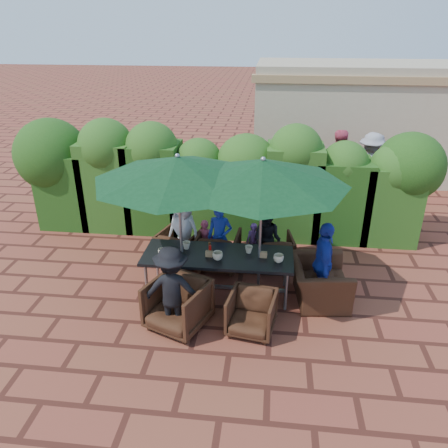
# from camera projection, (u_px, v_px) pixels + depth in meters

# --- Properties ---
(ground) EXTENTS (80.00, 80.00, 0.00)m
(ground) POSITION_uv_depth(u_px,v_px,m) (207.00, 287.00, 7.74)
(ground) COLOR brown
(ground) RESTS_ON ground
(dining_table) EXTENTS (2.50, 0.90, 0.75)m
(dining_table) POSITION_uv_depth(u_px,v_px,m) (218.00, 259.00, 7.30)
(dining_table) COLOR black
(dining_table) RESTS_ON ground
(umbrella_left) EXTENTS (2.70, 2.70, 2.46)m
(umbrella_left) POSITION_uv_depth(u_px,v_px,m) (178.00, 169.00, 6.72)
(umbrella_left) COLOR gray
(umbrella_left) RESTS_ON ground
(umbrella_right) EXTENTS (2.68, 2.68, 2.46)m
(umbrella_right) POSITION_uv_depth(u_px,v_px,m) (263.00, 173.00, 6.56)
(umbrella_right) COLOR gray
(umbrella_right) RESTS_ON ground
(chair_far_left) EXTENTS (0.87, 0.84, 0.73)m
(chair_far_left) POSITION_uv_depth(u_px,v_px,m) (179.00, 246.00, 8.38)
(chair_far_left) COLOR black
(chair_far_left) RESTS_ON ground
(chair_far_mid) EXTENTS (0.82, 0.78, 0.79)m
(chair_far_mid) POSITION_uv_depth(u_px,v_px,m) (218.00, 248.00, 8.22)
(chair_far_mid) COLOR black
(chair_far_mid) RESTS_ON ground
(chair_far_right) EXTENTS (0.78, 0.74, 0.70)m
(chair_far_right) POSITION_uv_depth(u_px,v_px,m) (274.00, 250.00, 8.27)
(chair_far_right) COLOR black
(chair_far_right) RESTS_ON ground
(chair_near_left) EXTENTS (1.05, 1.02, 0.85)m
(chair_near_left) POSITION_uv_depth(u_px,v_px,m) (177.00, 302.00, 6.59)
(chair_near_left) COLOR black
(chair_near_left) RESTS_ON ground
(chair_near_right) EXTENTS (0.78, 0.74, 0.70)m
(chair_near_right) POSITION_uv_depth(u_px,v_px,m) (252.00, 311.00, 6.52)
(chair_near_right) COLOR black
(chair_near_right) RESTS_ON ground
(chair_end_right) EXTENTS (0.79, 1.12, 0.92)m
(chair_end_right) POSITION_uv_depth(u_px,v_px,m) (320.00, 276.00, 7.20)
(chair_end_right) COLOR black
(chair_end_right) RESTS_ON ground
(adult_far_left) EXTENTS (0.76, 0.60, 1.35)m
(adult_far_left) POSITION_uv_depth(u_px,v_px,m) (184.00, 231.00, 8.25)
(adult_far_left) COLOR silver
(adult_far_left) RESTS_ON ground
(adult_far_mid) EXTENTS (0.47, 0.39, 1.27)m
(adult_far_mid) POSITION_uv_depth(u_px,v_px,m) (220.00, 237.00, 8.09)
(adult_far_mid) COLOR #1D30A0
(adult_far_mid) RESTS_ON ground
(adult_far_right) EXTENTS (0.64, 0.54, 1.15)m
(adult_far_right) POSITION_uv_depth(u_px,v_px,m) (267.00, 240.00, 8.14)
(adult_far_right) COLOR black
(adult_far_right) RESTS_ON ground
(adult_near_left) EXTENTS (0.92, 0.49, 1.39)m
(adult_near_left) POSITION_uv_depth(u_px,v_px,m) (172.00, 289.00, 6.43)
(adult_near_left) COLOR black
(adult_near_left) RESTS_ON ground
(adult_end_right) EXTENTS (0.43, 0.84, 1.42)m
(adult_end_right) POSITION_uv_depth(u_px,v_px,m) (323.00, 263.00, 7.09)
(adult_end_right) COLOR #1D30A0
(adult_end_right) RESTS_ON ground
(child_left) EXTENTS (0.36, 0.31, 0.90)m
(child_left) POSITION_uv_depth(u_px,v_px,m) (205.00, 243.00, 8.31)
(child_left) COLOR #D14A66
(child_left) RESTS_ON ground
(child_right) EXTENTS (0.35, 0.32, 0.81)m
(child_right) POSITION_uv_depth(u_px,v_px,m) (253.00, 243.00, 8.38)
(child_right) COLOR #7B4495
(child_right) RESTS_ON ground
(pedestrian_a) EXTENTS (1.74, 1.47, 1.82)m
(pedestrian_a) POSITION_uv_depth(u_px,v_px,m) (305.00, 167.00, 11.04)
(pedestrian_a) COLOR #217B26
(pedestrian_a) RESTS_ON ground
(pedestrian_b) EXTENTS (1.01, 0.81, 1.84)m
(pedestrian_b) POSITION_uv_depth(u_px,v_px,m) (336.00, 165.00, 11.15)
(pedestrian_b) COLOR #D14A66
(pedestrian_b) RESTS_ON ground
(pedestrian_c) EXTENTS (1.19, 1.21, 1.82)m
(pedestrian_c) POSITION_uv_depth(u_px,v_px,m) (370.00, 169.00, 10.94)
(pedestrian_c) COLOR gray
(pedestrian_c) RESTS_ON ground
(cup_a) EXTENTS (0.15, 0.15, 0.12)m
(cup_a) POSITION_uv_depth(u_px,v_px,m) (163.00, 252.00, 7.22)
(cup_a) COLOR beige
(cup_a) RESTS_ON dining_table
(cup_b) EXTENTS (0.14, 0.14, 0.13)m
(cup_b) POSITION_uv_depth(u_px,v_px,m) (186.00, 245.00, 7.43)
(cup_b) COLOR beige
(cup_b) RESTS_ON dining_table
(cup_c) EXTENTS (0.17, 0.17, 0.14)m
(cup_c) POSITION_uv_depth(u_px,v_px,m) (218.00, 256.00, 7.09)
(cup_c) COLOR beige
(cup_c) RESTS_ON dining_table
(cup_d) EXTENTS (0.13, 0.13, 0.12)m
(cup_d) POSITION_uv_depth(u_px,v_px,m) (249.00, 249.00, 7.30)
(cup_d) COLOR beige
(cup_d) RESTS_ON dining_table
(cup_e) EXTENTS (0.17, 0.17, 0.13)m
(cup_e) POSITION_uv_depth(u_px,v_px,m) (279.00, 258.00, 7.02)
(cup_e) COLOR beige
(cup_e) RESTS_ON dining_table
(ketchup_bottle) EXTENTS (0.04, 0.04, 0.17)m
(ketchup_bottle) POSITION_uv_depth(u_px,v_px,m) (210.00, 250.00, 7.24)
(ketchup_bottle) COLOR #B20C0A
(ketchup_bottle) RESTS_ON dining_table
(sauce_bottle) EXTENTS (0.04, 0.04, 0.17)m
(sauce_bottle) POSITION_uv_depth(u_px,v_px,m) (210.00, 247.00, 7.34)
(sauce_bottle) COLOR #4C230C
(sauce_bottle) RESTS_ON dining_table
(serving_tray) EXTENTS (0.35, 0.25, 0.02)m
(serving_tray) POSITION_uv_depth(u_px,v_px,m) (168.00, 256.00, 7.22)
(serving_tray) COLOR #AB7853
(serving_tray) RESTS_ON dining_table
(number_block_left) EXTENTS (0.12, 0.06, 0.10)m
(number_block_left) POSITION_uv_depth(u_px,v_px,m) (209.00, 254.00, 7.19)
(number_block_left) COLOR tan
(number_block_left) RESTS_ON dining_table
(number_block_right) EXTENTS (0.12, 0.06, 0.10)m
(number_block_right) POSITION_uv_depth(u_px,v_px,m) (263.00, 255.00, 7.16)
(number_block_right) COLOR tan
(number_block_right) RESTS_ON dining_table
(hedge_wall) EXTENTS (9.10, 1.60, 2.45)m
(hedge_wall) POSITION_uv_depth(u_px,v_px,m) (214.00, 175.00, 9.29)
(hedge_wall) COLOR #163C10
(hedge_wall) RESTS_ON ground
(building) EXTENTS (6.20, 3.08, 3.20)m
(building) POSITION_uv_depth(u_px,v_px,m) (357.00, 119.00, 12.98)
(building) COLOR tan
(building) RESTS_ON ground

